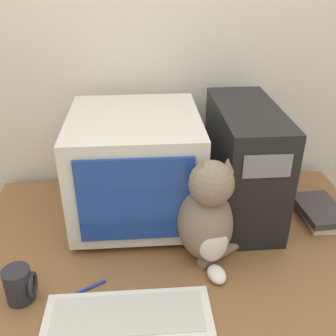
% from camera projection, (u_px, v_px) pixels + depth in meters
% --- Properties ---
extents(wall_back, '(7.00, 0.05, 2.50)m').
position_uv_depth(wall_back, '(166.00, 56.00, 1.50)').
color(wall_back, beige).
rests_on(wall_back, ground_plane).
extents(desk, '(1.35, 0.89, 0.75)m').
position_uv_depth(desk, '(177.00, 323.00, 1.47)').
color(desk, brown).
rests_on(desk, ground_plane).
extents(crt_monitor, '(0.43, 0.45, 0.38)m').
position_uv_depth(crt_monitor, '(136.00, 166.00, 1.35)').
color(crt_monitor, beige).
rests_on(crt_monitor, desk).
extents(computer_tower, '(0.20, 0.47, 0.40)m').
position_uv_depth(computer_tower, '(244.00, 162.00, 1.37)').
color(computer_tower, black).
rests_on(computer_tower, desk).
extents(keyboard, '(0.44, 0.17, 0.02)m').
position_uv_depth(keyboard, '(128.00, 317.00, 1.02)').
color(keyboard, silver).
rests_on(keyboard, desk).
extents(cat, '(0.28, 0.27, 0.35)m').
position_uv_depth(cat, '(207.00, 217.00, 1.17)').
color(cat, '#7A6651').
rests_on(cat, desk).
extents(book_stack, '(0.15, 0.22, 0.05)m').
position_uv_depth(book_stack, '(319.00, 212.00, 1.40)').
color(book_stack, beige).
rests_on(book_stack, desk).
extents(pen, '(0.12, 0.07, 0.01)m').
position_uv_depth(pen, '(84.00, 290.00, 1.11)').
color(pen, navy).
rests_on(pen, desk).
extents(mug, '(0.08, 0.07, 0.10)m').
position_uv_depth(mug, '(20.00, 285.00, 1.06)').
color(mug, '#232328').
rests_on(mug, desk).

